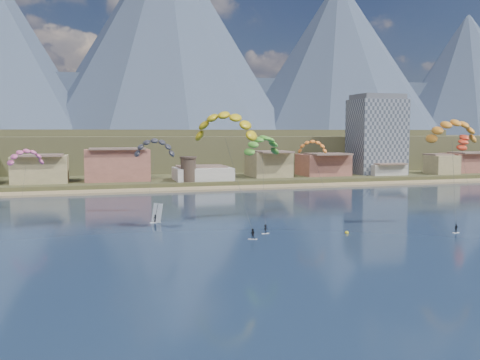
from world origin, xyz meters
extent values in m
plane|color=#0D1B32|center=(0.00, 0.00, 0.00)|extent=(2400.00, 2400.00, 0.00)
cube|color=tan|center=(0.00, 106.00, 0.25)|extent=(2200.00, 12.00, 0.90)
cube|color=#4D452A|center=(0.00, 560.00, 0.00)|extent=(2200.00, 900.00, 4.00)
cube|color=brown|center=(40.00, 220.00, 9.50)|extent=(320.00, 150.00, 15.00)
cube|color=brown|center=(-40.00, 260.00, 11.00)|extent=(380.00, 170.00, 18.00)
cone|color=#323D53|center=(100.00, 840.00, 182.00)|extent=(440.00, 440.00, 360.00)
cone|color=#323D53|center=(400.00, 800.00, 147.00)|extent=(380.00, 380.00, 290.00)
cone|color=#323D53|center=(680.00, 810.00, 127.00)|extent=(340.00, 340.00, 250.00)
cube|color=#323D53|center=(0.00, 900.00, 57.00)|extent=(2000.00, 200.00, 110.00)
cube|color=gray|center=(85.00, 128.00, 17.00)|extent=(20.00, 16.00, 30.00)
cube|color=#59595E|center=(85.00, 128.00, 33.00)|extent=(18.00, 14.40, 2.00)
cylinder|color=#47382D|center=(5.00, 114.00, 6.00)|extent=(5.20, 5.20, 8.00)
cylinder|color=#47382D|center=(5.00, 114.00, 10.30)|extent=(5.82, 5.82, 0.60)
cube|color=silver|center=(0.55, 25.82, 0.05)|extent=(1.68, 1.10, 0.11)
imported|color=black|center=(0.55, 25.82, 1.04)|extent=(1.11, 1.01, 1.86)
cylinder|color=#262626|center=(-0.67, 30.74, 9.44)|extent=(0.05, 0.05, 19.38)
cube|color=silver|center=(39.00, 20.99, 0.05)|extent=(1.49, 0.70, 0.10)
imported|color=black|center=(39.00, 20.99, 0.92)|extent=(1.03, 0.58, 1.65)
cylinder|color=#262626|center=(40.92, 24.47, 9.06)|extent=(0.05, 0.05, 17.88)
cube|color=silver|center=(4.39, 30.15, 0.05)|extent=(1.49, 0.77, 0.10)
imported|color=black|center=(4.39, 30.15, 0.92)|extent=(1.18, 0.86, 1.64)
cylinder|color=#262626|center=(6.34, 37.02, 7.67)|extent=(0.05, 0.05, 19.48)
cylinder|color=#262626|center=(-41.55, 68.94, 5.76)|extent=(0.04, 0.04, 13.53)
cylinder|color=#262626|center=(-12.43, 56.55, 6.86)|extent=(0.04, 0.04, 15.37)
cylinder|color=#262626|center=(29.97, 63.18, 6.84)|extent=(0.04, 0.04, 15.33)
cylinder|color=#262626|center=(73.12, 58.44, 7.20)|extent=(0.04, 0.04, 15.95)
cube|color=silver|center=(-13.94, 47.60, 0.06)|extent=(2.31, 0.87, 0.11)
imported|color=black|center=(-13.94, 47.60, 0.92)|extent=(0.84, 0.59, 1.62)
cube|color=white|center=(-13.57, 47.60, 2.09)|extent=(1.11, 2.52, 3.88)
sphere|color=yellow|center=(19.13, 26.30, 0.12)|extent=(0.72, 0.72, 0.72)
camera|label=1|loc=(-26.22, -60.26, 18.85)|focal=38.89mm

